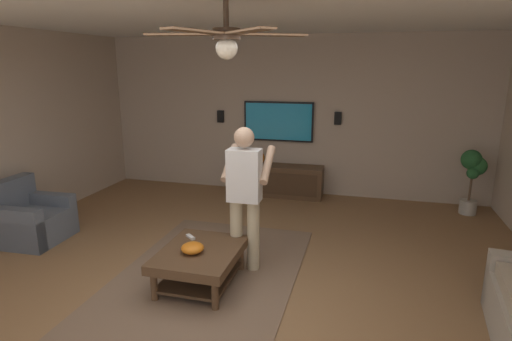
% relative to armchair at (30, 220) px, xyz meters
% --- Properties ---
extents(ground_plane, '(9.08, 9.08, 0.00)m').
position_rel_armchair_xyz_m(ground_plane, '(-0.70, -2.91, -0.28)').
color(ground_plane, olive).
extents(wall_back_tv, '(0.10, 7.03, 2.79)m').
position_rel_armchair_xyz_m(wall_back_tv, '(3.14, -2.91, 1.12)').
color(wall_back_tv, '#BCA893').
rests_on(wall_back_tv, ground).
extents(area_rug, '(2.99, 1.93, 0.01)m').
position_rel_armchair_xyz_m(area_rug, '(-0.30, -2.64, -0.27)').
color(area_rug, '#7A604C').
rests_on(area_rug, ground).
extents(armchair, '(0.83, 0.84, 0.82)m').
position_rel_armchair_xyz_m(armchair, '(0.00, 0.00, 0.00)').
color(armchair, slate).
rests_on(armchair, ground).
extents(coffee_table, '(1.00, 0.80, 0.40)m').
position_rel_armchair_xyz_m(coffee_table, '(-0.50, -2.64, 0.02)').
color(coffee_table, '#513823').
rests_on(coffee_table, ground).
extents(media_console, '(0.45, 1.70, 0.55)m').
position_rel_armchair_xyz_m(media_console, '(2.80, -2.71, -0.00)').
color(media_console, '#513823').
rests_on(media_console, ground).
extents(tv, '(0.05, 1.26, 0.71)m').
position_rel_armchair_xyz_m(tv, '(3.04, -2.71, 1.02)').
color(tv, black).
extents(person_standing, '(0.54, 0.54, 1.64)m').
position_rel_armchair_xyz_m(person_standing, '(-0.01, -2.99, 0.65)').
color(person_standing, '#C6B793').
rests_on(person_standing, ground).
extents(potted_plant_tall, '(0.34, 0.39, 1.02)m').
position_rel_armchair_xyz_m(potted_plant_tall, '(2.66, -5.88, 0.39)').
color(potted_plant_tall, '#B7B2A8').
rests_on(potted_plant_tall, ground).
extents(bowl, '(0.24, 0.24, 0.11)m').
position_rel_armchair_xyz_m(bowl, '(-0.59, -2.60, 0.17)').
color(bowl, orange).
rests_on(bowl, coffee_table).
extents(remote_white, '(0.13, 0.14, 0.02)m').
position_rel_armchair_xyz_m(remote_white, '(-0.24, -2.42, 0.13)').
color(remote_white, white).
rests_on(remote_white, coffee_table).
extents(vase_round, '(0.22, 0.22, 0.22)m').
position_rel_armchair_xyz_m(vase_round, '(2.84, -2.41, 0.38)').
color(vase_round, orange).
rests_on(vase_round, media_console).
extents(wall_speaker_left, '(0.06, 0.12, 0.22)m').
position_rel_armchair_xyz_m(wall_speaker_left, '(3.06, -3.76, 1.11)').
color(wall_speaker_left, black).
extents(wall_speaker_right, '(0.06, 0.12, 0.22)m').
position_rel_armchair_xyz_m(wall_speaker_right, '(3.06, -1.62, 1.08)').
color(wall_speaker_right, black).
extents(ceiling_fan, '(1.19, 1.16, 0.46)m').
position_rel_armchair_xyz_m(ceiling_fan, '(-1.26, -3.23, 2.19)').
color(ceiling_fan, '#4C3828').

